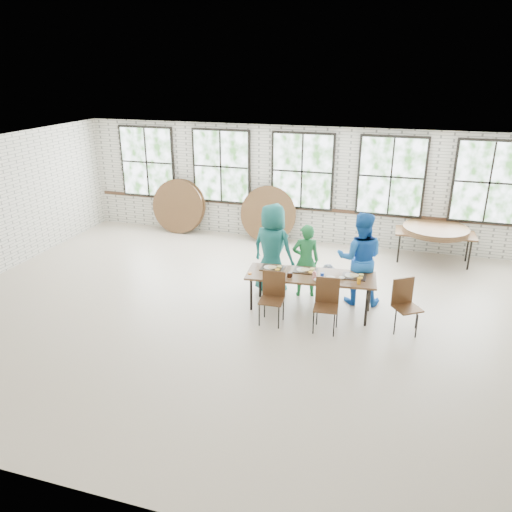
{
  "coord_description": "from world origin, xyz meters",
  "views": [
    {
      "loc": [
        2.55,
        -7.97,
        4.43
      ],
      "look_at": [
        0.0,
        0.4,
        1.05
      ],
      "focal_mm": 35.0,
      "sensor_mm": 36.0,
      "label": 1
    }
  ],
  "objects_px": {
    "chair_near_left": "(273,293)",
    "chair_near_right": "(327,300)",
    "dining_table": "(311,277)",
    "storage_table": "(435,235)"
  },
  "relations": [
    {
      "from": "chair_near_left",
      "to": "chair_near_right",
      "type": "height_order",
      "value": "same"
    },
    {
      "from": "chair_near_left",
      "to": "chair_near_right",
      "type": "xyz_separation_m",
      "value": [
        0.98,
        0.0,
        0.0
      ]
    },
    {
      "from": "dining_table",
      "to": "chair_near_right",
      "type": "bearing_deg",
      "value": -61.4
    },
    {
      "from": "dining_table",
      "to": "chair_near_left",
      "type": "height_order",
      "value": "chair_near_left"
    },
    {
      "from": "dining_table",
      "to": "storage_table",
      "type": "relative_size",
      "value": 1.35
    },
    {
      "from": "chair_near_right",
      "to": "storage_table",
      "type": "bearing_deg",
      "value": 59.1
    },
    {
      "from": "chair_near_left",
      "to": "storage_table",
      "type": "distance_m",
      "value": 4.88
    },
    {
      "from": "dining_table",
      "to": "chair_near_left",
      "type": "xyz_separation_m",
      "value": [
        -0.57,
        -0.6,
        -0.13
      ]
    },
    {
      "from": "dining_table",
      "to": "chair_near_right",
      "type": "xyz_separation_m",
      "value": [
        0.4,
        -0.59,
        -0.13
      ]
    },
    {
      "from": "storage_table",
      "to": "dining_table",
      "type": "bearing_deg",
      "value": -126.42
    }
  ]
}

